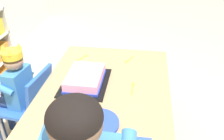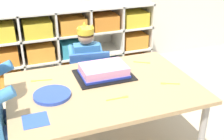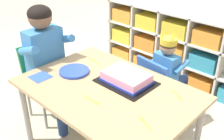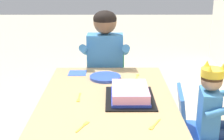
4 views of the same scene
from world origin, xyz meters
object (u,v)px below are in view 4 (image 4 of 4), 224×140
at_px(fork_scattered_mid_table, 137,76).
at_px(paper_plate_stack, 105,77).
at_px(classroom_chair_blue, 196,129).
at_px(classroom_chair_adult_side, 106,80).
at_px(activity_table, 107,104).
at_px(adult_helper_seated, 105,60).
at_px(fork_near_cake_tray, 83,126).
at_px(fork_at_table_front_edge, 154,125).
at_px(child_with_crown, 216,111).
at_px(fork_by_napkin, 79,98).
at_px(birthday_cake_on_tray, 130,94).

bearing_deg(fork_scattered_mid_table, paper_plate_stack, -68.58).
relative_size(classroom_chair_blue, classroom_chair_adult_side, 0.94).
distance_m(activity_table, adult_helper_seated, 0.67).
distance_m(paper_plate_stack, fork_scattered_mid_table, 0.24).
height_order(classroom_chair_adult_side, fork_near_cake_tray, classroom_chair_adult_side).
relative_size(classroom_chair_adult_side, fork_near_cake_tray, 5.73).
bearing_deg(adult_helper_seated, classroom_chair_blue, -48.66).
xyz_separation_m(classroom_chair_adult_side, adult_helper_seated, (0.11, -0.00, 0.22)).
xyz_separation_m(classroom_chair_blue, fork_scattered_mid_table, (-0.44, -0.35, 0.21)).
bearing_deg(fork_at_table_front_edge, classroom_chair_blue, -12.79).
distance_m(activity_table, classroom_chair_blue, 0.60).
bearing_deg(child_with_crown, fork_by_napkin, 95.16).
distance_m(classroom_chair_blue, fork_at_table_front_edge, 0.52).
relative_size(activity_table, child_with_crown, 1.46).
height_order(adult_helper_seated, birthday_cake_on_tray, adult_helper_seated).
distance_m(classroom_chair_blue, adult_helper_seated, 0.97).
relative_size(child_with_crown, paper_plate_stack, 3.64).
bearing_deg(fork_scattered_mid_table, classroom_chair_blue, 50.46).
distance_m(paper_plate_stack, fork_at_table_front_edge, 0.79).
distance_m(classroom_chair_blue, fork_scattered_mid_table, 0.60).
distance_m(classroom_chair_blue, fork_near_cake_tray, 0.81).
height_order(classroom_chair_blue, classroom_chair_adult_side, classroom_chair_adult_side).
height_order(adult_helper_seated, fork_at_table_front_edge, adult_helper_seated).
bearing_deg(paper_plate_stack, child_with_crown, 59.98).
xyz_separation_m(adult_helper_seated, paper_plate_stack, (0.32, 0.01, -0.04)).
height_order(adult_helper_seated, fork_near_cake_tray, adult_helper_seated).
distance_m(child_with_crown, birthday_cake_on_tray, 0.55).
xyz_separation_m(child_with_crown, birthday_cake_on_tray, (-0.02, -0.54, 0.11)).
xyz_separation_m(adult_helper_seated, fork_by_napkin, (0.69, -0.15, -0.05)).
distance_m(adult_helper_seated, fork_scattered_mid_table, 0.37).
height_order(activity_table, fork_at_table_front_edge, fork_at_table_front_edge).
height_order(fork_by_napkin, fork_near_cake_tray, same).
relative_size(classroom_chair_blue, adult_helper_seated, 0.62).
xyz_separation_m(classroom_chair_blue, classroom_chair_adult_side, (-0.82, -0.60, 0.05)).
xyz_separation_m(classroom_chair_blue, adult_helper_seated, (-0.71, -0.60, 0.27)).
relative_size(activity_table, adult_helper_seated, 1.16).
bearing_deg(fork_by_napkin, adult_helper_seated, -11.79).
bearing_deg(birthday_cake_on_tray, classroom_chair_blue, 89.26).
distance_m(classroom_chair_blue, child_with_crown, 0.17).
xyz_separation_m(activity_table, birthday_cake_on_tray, (0.05, 0.14, 0.09)).
bearing_deg(birthday_cake_on_tray, activity_table, -109.08).
bearing_deg(paper_plate_stack, activity_table, 2.67).
bearing_deg(adult_helper_seated, paper_plate_stack, -87.42).
xyz_separation_m(activity_table, child_with_crown, (0.07, 0.69, -0.02)).
xyz_separation_m(activity_table, adult_helper_seated, (-0.66, -0.02, 0.11)).
bearing_deg(classroom_chair_blue, child_with_crown, -89.35).
relative_size(child_with_crown, classroom_chair_adult_side, 1.22).
distance_m(birthday_cake_on_tray, fork_near_cake_tray, 0.45).
bearing_deg(birthday_cake_on_tray, fork_at_table_front_edge, 16.67).
height_order(activity_table, fork_near_cake_tray, fork_near_cake_tray).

